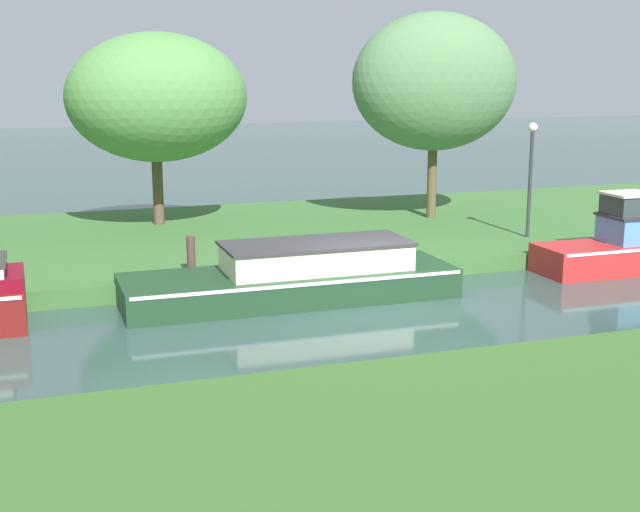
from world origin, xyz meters
name	(u,v)px	position (x,y,z in m)	size (l,w,h in m)	color
ground_plane	(384,307)	(0.00, 0.00, 0.00)	(120.00, 120.00, 0.00)	#304943
riverbank_far	(286,236)	(0.00, 7.00, 0.20)	(72.00, 10.00, 0.40)	#3A6730
forest_barge	(297,276)	(-1.50, 1.20, 0.49)	(7.06, 2.14, 1.21)	#1D3D23
willow_tree_centre	(157,98)	(-3.24, 8.42, 4.02)	(4.97, 4.21, 5.39)	brown
willow_tree_right	(435,82)	(4.70, 7.39, 4.42)	(5.07, 3.31, 6.02)	brown
lamp_post	(531,166)	(5.79, 3.85, 2.30)	(0.24, 0.24, 3.03)	#333338
mooring_post_far	(191,255)	(-3.49, 2.64, 0.81)	(0.19, 0.19, 0.82)	#4E3232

